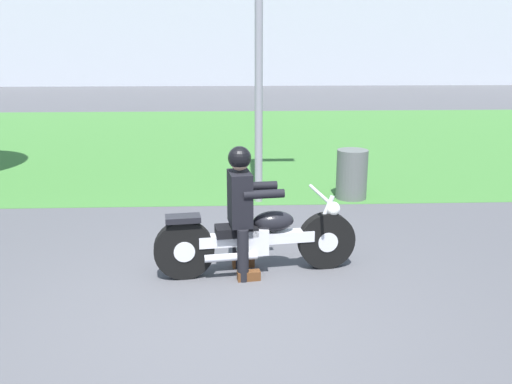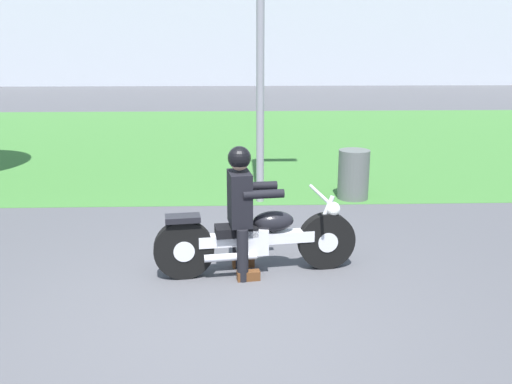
# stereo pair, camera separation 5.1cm
# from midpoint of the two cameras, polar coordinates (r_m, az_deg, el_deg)

# --- Properties ---
(ground) EXTENTS (120.00, 120.00, 0.00)m
(ground) POSITION_cam_midpoint_polar(r_m,az_deg,el_deg) (5.02, -4.24, -13.40)
(ground) COLOR #4C4C51
(grass_verge) EXTENTS (60.00, 12.00, 0.01)m
(grass_verge) POSITION_cam_midpoint_polar(r_m,az_deg,el_deg) (14.23, -3.23, 5.52)
(grass_verge) COLOR #3D7533
(grass_verge) RESTS_ON ground
(motorcycle_lead) EXTENTS (2.18, 0.68, 0.87)m
(motorcycle_lead) POSITION_cam_midpoint_polar(r_m,az_deg,el_deg) (5.85, -0.09, -4.89)
(motorcycle_lead) COLOR black
(motorcycle_lead) RESTS_ON ground
(rider_lead) EXTENTS (0.59, 0.51, 1.39)m
(rider_lead) POSITION_cam_midpoint_polar(r_m,az_deg,el_deg) (5.70, -1.77, -0.97)
(rider_lead) COLOR black
(rider_lead) RESTS_ON ground
(trash_can) EXTENTS (0.49, 0.49, 0.79)m
(trash_can) POSITION_cam_midpoint_polar(r_m,az_deg,el_deg) (8.81, 9.78, 1.83)
(trash_can) COLOR #595E5B
(trash_can) RESTS_ON ground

